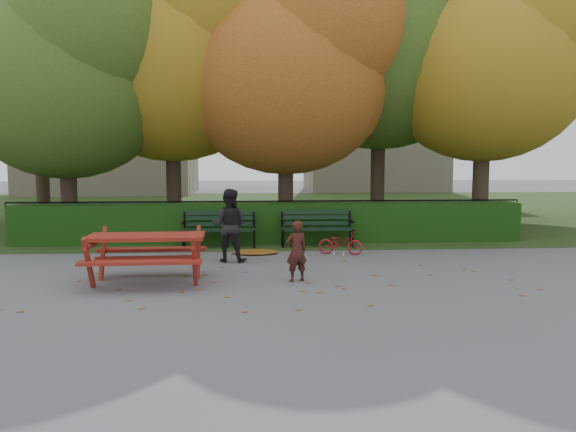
{
  "coord_description": "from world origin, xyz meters",
  "views": [
    {
      "loc": [
        -0.6,
        -9.98,
        2.17
      ],
      "look_at": [
        0.22,
        1.33,
        1.0
      ],
      "focal_mm": 35.0,
      "sensor_mm": 36.0,
      "label": 1
    }
  ],
  "objects": [
    {
      "name": "grass_strip",
      "position": [
        0.0,
        14.0,
        0.01
      ],
      "size": [
        90.0,
        90.0,
        0.0
      ],
      "primitive_type": "plane",
      "color": "#1A3415",
      "rests_on": "ground"
    },
    {
      "name": "building_right",
      "position": [
        8.0,
        28.0,
        6.0
      ],
      "size": [
        9.0,
        6.0,
        12.0
      ],
      "primitive_type": "cube",
      "color": "#C0AD94",
      "rests_on": "ground"
    },
    {
      "name": "iron_fence",
      "position": [
        0.0,
        5.3,
        0.54
      ],
      "size": [
        14.0,
        0.04,
        1.02
      ],
      "color": "black",
      "rests_on": "ground"
    },
    {
      "name": "leaf_scatter",
      "position": [
        0.0,
        0.3,
        0.01
      ],
      "size": [
        9.0,
        5.7,
        0.01
      ],
      "primitive_type": null,
      "color": "brown",
      "rests_on": "ground"
    },
    {
      "name": "ground",
      "position": [
        0.0,
        0.0,
        0.0
      ],
      "size": [
        90.0,
        90.0,
        0.0
      ],
      "primitive_type": "plane",
      "color": "slate",
      "rests_on": "ground"
    },
    {
      "name": "tree_e",
      "position": [
        6.52,
        5.77,
        5.08
      ],
      "size": [
        6.09,
        5.8,
        8.16
      ],
      "color": "#2E1F19",
      "rests_on": "ground"
    },
    {
      "name": "hedge",
      "position": [
        0.0,
        4.5,
        0.5
      ],
      "size": [
        13.0,
        0.9,
        1.0
      ],
      "primitive_type": "cube",
      "color": "black",
      "rests_on": "ground"
    },
    {
      "name": "building_left",
      "position": [
        -9.0,
        26.0,
        7.5
      ],
      "size": [
        10.0,
        7.0,
        15.0
      ],
      "primitive_type": "cube",
      "color": "#C0AD94",
      "rests_on": "ground"
    },
    {
      "name": "child",
      "position": [
        0.25,
        -0.25,
        0.54
      ],
      "size": [
        0.46,
        0.37,
        1.08
      ],
      "primitive_type": "imported",
      "rotation": [
        0.0,
        0.0,
        3.47
      ],
      "color": "#391812",
      "rests_on": "ground"
    },
    {
      "name": "bench_right",
      "position": [
        1.1,
        3.7,
        0.52
      ],
      "size": [
        1.8,
        0.57,
        0.88
      ],
      "color": "black",
      "rests_on": "ground"
    },
    {
      "name": "leaf_pile",
      "position": [
        -0.44,
        2.72,
        0.04
      ],
      "size": [
        1.22,
        0.99,
        0.07
      ],
      "primitive_type": "ellipsoid",
      "rotation": [
        0.0,
        0.0,
        -0.27
      ],
      "color": "brown",
      "rests_on": "ground"
    },
    {
      "name": "tree_g",
      "position": [
        8.33,
        9.76,
        5.37
      ],
      "size": [
        6.3,
        6.0,
        8.55
      ],
      "color": "#2E1F19",
      "rests_on": "ground"
    },
    {
      "name": "picnic_table",
      "position": [
        -2.36,
        -0.19,
        0.66
      ],
      "size": [
        2.01,
        1.63,
        0.96
      ],
      "rotation": [
        0.0,
        0.0,
        0.02
      ],
      "color": "maroon",
      "rests_on": "ground"
    },
    {
      "name": "tree_b",
      "position": [
        -2.44,
        6.75,
        5.4
      ],
      "size": [
        6.72,
        6.4,
        8.79
      ],
      "color": "#2E1F19",
      "rests_on": "ground"
    },
    {
      "name": "bench_left",
      "position": [
        -1.3,
        3.7,
        0.52
      ],
      "size": [
        1.8,
        0.57,
        0.88
      ],
      "color": "black",
      "rests_on": "ground"
    },
    {
      "name": "tree_f",
      "position": [
        -7.13,
        9.24,
        5.69
      ],
      "size": [
        6.93,
        6.6,
        9.19
      ],
      "color": "#2E1F19",
      "rests_on": "ground"
    },
    {
      "name": "tree_a",
      "position": [
        -5.19,
        5.58,
        4.52
      ],
      "size": [
        5.88,
        5.6,
        7.48
      ],
      "color": "#2E1F19",
      "rests_on": "ground"
    },
    {
      "name": "tree_c",
      "position": [
        0.83,
        5.96,
        4.82
      ],
      "size": [
        6.3,
        6.0,
        8.0
      ],
      "color": "#2E1F19",
      "rests_on": "ground"
    },
    {
      "name": "tree_d",
      "position": [
        3.88,
        7.23,
        5.98
      ],
      "size": [
        7.14,
        6.8,
        9.58
      ],
      "color": "#2E1F19",
      "rests_on": "ground"
    },
    {
      "name": "bicycle",
      "position": [
        1.49,
        2.45,
        0.26
      ],
      "size": [
        1.06,
        0.66,
        0.53
      ],
      "primitive_type": "imported",
      "rotation": [
        0.0,
        0.0,
        1.23
      ],
      "color": "#A40F1E",
      "rests_on": "ground"
    },
    {
      "name": "adult",
      "position": [
        -0.99,
        1.77,
        0.77
      ],
      "size": [
        0.86,
        0.73,
        1.53
      ],
      "primitive_type": "imported",
      "rotation": [
        0.0,
        0.0,
        2.92
      ],
      "color": "black",
      "rests_on": "ground"
    }
  ]
}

